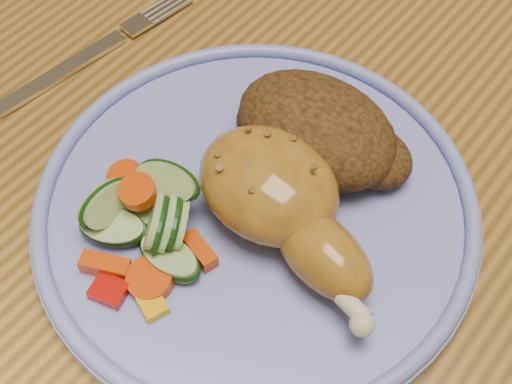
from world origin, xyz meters
The scene contains 7 objects.
dining_table centered at (0.00, 0.00, 0.67)m, with size 0.90×1.40×0.75m.
plate centered at (-0.11, -0.08, 0.76)m, with size 0.28×0.28×0.01m, color #6F7BD3.
plate_rim centered at (-0.11, -0.08, 0.77)m, with size 0.28×0.28×0.01m, color #6F7BD3.
chicken_leg centered at (-0.09, -0.08, 0.79)m, with size 0.15×0.08×0.05m.
rice_pilaf centered at (-0.10, -0.02, 0.78)m, with size 0.12×0.08×0.05m.
vegetable_pile centered at (-0.15, -0.14, 0.78)m, with size 0.10×0.10×0.05m.
fork centered at (-0.29, -0.05, 0.75)m, with size 0.03×0.16×0.00m.
Camera 1 is at (0.04, -0.27, 1.13)m, focal length 50.00 mm.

